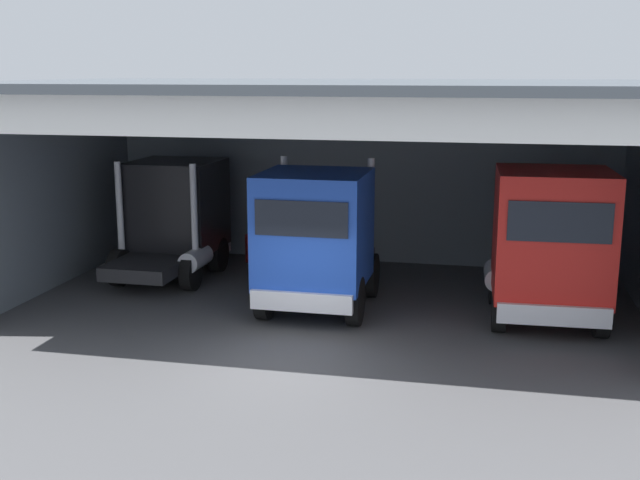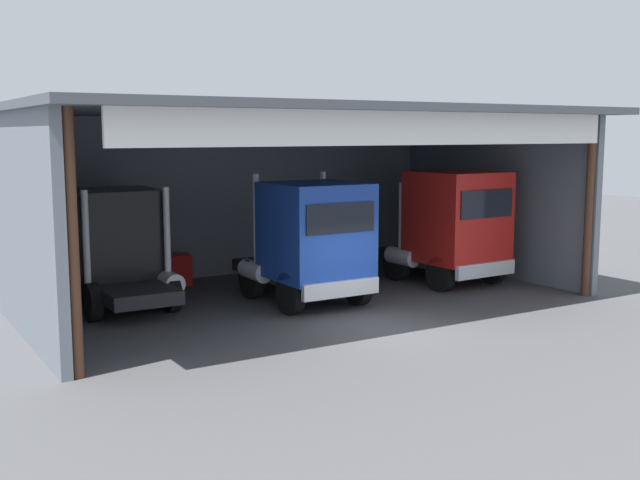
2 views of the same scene
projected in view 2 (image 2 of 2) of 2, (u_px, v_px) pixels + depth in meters
The scene contains 7 objects.
ground_plane at pixel (386, 330), 19.16m from camera, with size 80.00×80.00×0.00m, color #4C4C4F.
workshop_shed at pixel (282, 165), 23.14m from camera, with size 16.15×10.16×5.58m.
truck_black_center_left_bay at pixel (117, 245), 21.49m from camera, with size 2.61×4.47×3.41m.
truck_blue_center_bay at pixel (310, 240), 21.74m from camera, with size 2.65×5.00×3.70m.
truck_red_right_bay at pixel (452, 224), 24.71m from camera, with size 2.77×4.59×3.65m.
oil_drum at pixel (154, 274), 24.31m from camera, with size 0.58×0.58×0.85m, color #B21E19.
tool_cart at pixel (176, 270), 24.62m from camera, with size 0.90×0.60×1.00m, color red.
Camera 2 is at (-11.14, -15.06, 4.87)m, focal length 43.15 mm.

